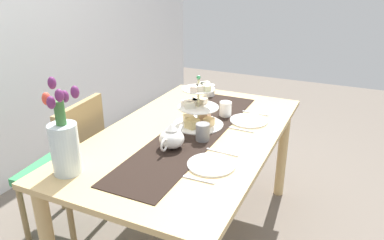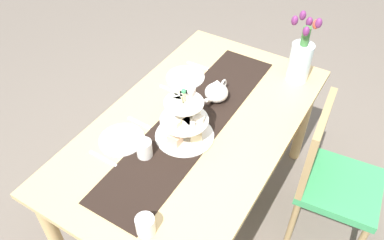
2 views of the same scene
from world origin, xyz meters
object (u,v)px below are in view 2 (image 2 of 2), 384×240
object	(u,v)px
fork_left	(198,66)
teapot	(217,92)
chair_left	(330,174)
cream_jug	(145,225)
knife_left	(172,91)
dinner_plate_left	(185,77)
tiered_cake_stand	(185,122)
dining_table	(196,137)
mug_grey	(185,102)
mug_white_text	(144,149)
tulip_vase	(301,58)
knife_right	(103,159)
fork_right	(139,123)
dinner_plate_right	(122,140)

from	to	relation	value
fork_left	teapot	bearing A→B (deg)	48.38
chair_left	cream_jug	size ratio (longest dim) A/B	10.71
chair_left	teapot	world-z (taller)	chair_left
teapot	knife_left	xyz separation A→B (m)	(0.06, -0.25, -0.06)
cream_jug	dinner_plate_left	xyz separation A→B (m)	(-0.95, -0.41, -0.04)
tiered_cake_stand	knife_left	world-z (taller)	tiered_cake_stand
dining_table	mug_grey	size ratio (longest dim) A/B	17.22
mug_grey	mug_white_text	size ratio (longest dim) A/B	1.00
mug_grey	tulip_vase	bearing A→B (deg)	143.34
dining_table	tulip_vase	world-z (taller)	tulip_vase
mug_grey	knife_right	bearing A→B (deg)	-15.88
chair_left	dinner_plate_left	xyz separation A→B (m)	(-0.05, -0.95, 0.25)
chair_left	mug_grey	xyz separation A→B (m)	(0.19, -0.81, 0.29)
mug_grey	knife_left	bearing A→B (deg)	-120.98
mug_grey	chair_left	bearing A→B (deg)	103.01
dinner_plate_left	fork_right	xyz separation A→B (m)	(0.46, 0.00, -0.00)
knife_left	tulip_vase	bearing A→B (deg)	130.15
tiered_cake_stand	dinner_plate_left	distance (m)	0.50
cream_jug	dinner_plate_left	bearing A→B (deg)	-156.91
mug_grey	mug_white_text	bearing A→B (deg)	1.99
chair_left	knife_right	world-z (taller)	chair_left
dinner_plate_right	mug_white_text	bearing A→B (deg)	82.18
cream_jug	knife_left	distance (m)	0.91
mug_grey	fork_left	bearing A→B (deg)	-158.82
dining_table	knife_left	bearing A→B (deg)	-121.71
tiered_cake_stand	dinner_plate_left	bearing A→B (deg)	-148.28
teapot	fork_right	size ratio (longest dim) A/B	1.59
fork_left	fork_right	size ratio (longest dim) A/B	1.00
chair_left	fork_left	size ratio (longest dim) A/B	6.07
knife_left	dinner_plate_right	distance (m)	0.46
cream_jug	knife_right	xyz separation A→B (m)	(-0.21, -0.41, -0.04)
dinner_plate_right	mug_grey	world-z (taller)	mug_grey
dinner_plate_left	fork_right	world-z (taller)	dinner_plate_left
cream_jug	mug_grey	distance (m)	0.77
mug_white_text	dinner_plate_right	bearing A→B (deg)	-97.82
knife_left	knife_right	world-z (taller)	same
chair_left	dinner_plate_right	size ratio (longest dim) A/B	3.96
fork_left	fork_right	world-z (taller)	same
dinner_plate_left	mug_grey	size ratio (longest dim) A/B	2.42
mug_white_text	teapot	bearing A→B (deg)	170.14
tiered_cake_stand	fork_left	size ratio (longest dim) A/B	2.03
knife_right	dining_table	bearing A→B (deg)	150.26
dining_table	knife_right	bearing A→B (deg)	-29.74
knife_left	knife_right	bearing A→B (deg)	0.00
cream_jug	teapot	bearing A→B (deg)	-170.11
cream_jug	knife_right	world-z (taller)	cream_jug
teapot	mug_grey	world-z (taller)	teapot
fork_left	fork_right	xyz separation A→B (m)	(0.60, 0.00, 0.00)
chair_left	fork_left	xyz separation A→B (m)	(-0.19, -0.95, 0.25)
tulip_vase	tiered_cake_stand	bearing A→B (deg)	-22.70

